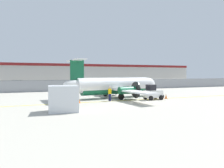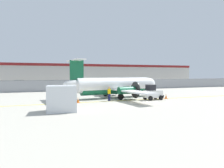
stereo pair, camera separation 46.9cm
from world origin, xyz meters
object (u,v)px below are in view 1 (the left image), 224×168
Objects in this scene: ground_crew_worker at (110,93)px; traffic_cone_near_right at (61,97)px; cargo_container at (64,99)px; parked_car_5 at (139,83)px; traffic_cone_near_left at (79,100)px; baggage_tug at (153,93)px; parked_car_0 at (16,83)px; commuter_airplane at (116,86)px; parked_car_1 at (40,84)px; traffic_cone_far_left at (166,96)px; parked_car_4 at (116,83)px; parked_car_3 at (96,83)px; traffic_cone_far_right at (119,95)px; parked_car_2 at (74,84)px.

traffic_cone_near_right is (-5.21, 3.83, -0.64)m from ground_crew_worker.
parked_car_5 is at bearing 56.88° from cargo_container.
traffic_cone_near_left is (-3.71, -0.25, -0.64)m from ground_crew_worker.
baggage_tug is 0.55× the size of parked_car_0.
parked_car_5 is at bearing 62.60° from baggage_tug.
commuter_airplane reaches higher than parked_car_1.
commuter_airplane is 6.77× the size of baggage_tug.
cargo_container is 14.24m from traffic_cone_far_left.
baggage_tug is 12.04m from cargo_container.
cargo_container is 0.58× the size of parked_car_5.
parked_car_0 is 24.50m from parked_car_4.
traffic_cone_far_left is 0.15× the size of parked_car_3.
parked_car_4 is at bearing 52.97° from traffic_cone_near_right.
commuter_airplane reaches higher than traffic_cone_near_right.
commuter_airplane reaches higher than cargo_container.
ground_crew_worker and parked_car_0 have the same top height.
commuter_airplane is 6.28× the size of cargo_container.
parked_car_1 is at bearing 97.13° from traffic_cone_near_left.
ground_crew_worker is 34.30m from parked_car_0.
parked_car_0 is at bearing 122.13° from traffic_cone_far_left.
parked_car_1 reaches higher than traffic_cone_far_right.
ground_crew_worker reaches higher than traffic_cone_near_left.
commuter_airplane reaches higher than parked_car_4.
parked_car_4 is at bearing -10.33° from parked_car_1.
parked_car_2 is (-2.66, 19.83, 0.58)m from traffic_cone_far_right.
traffic_cone_far_right is (2.31, 2.61, -0.64)m from ground_crew_worker.
traffic_cone_far_right is 0.15× the size of parked_car_0.
commuter_airplane is 6.63m from traffic_cone_near_left.
baggage_tug is 0.93× the size of cargo_container.
traffic_cone_far_right is 24.16m from parked_car_4.
commuter_airplane is 11.02m from cargo_container.
parked_car_0 is (-8.95, 32.12, 0.58)m from traffic_cone_near_left.
parked_car_1 is (-9.35, 26.06, -0.71)m from commuter_airplane.
cargo_container is 4.00× the size of traffic_cone_near_right.
commuter_airplane is at bearing 131.05° from baggage_tug.
cargo_container reaches higher than traffic_cone_far_right.
baggage_tug is 3.71× the size of traffic_cone_far_right.
traffic_cone_near_right is 0.15× the size of parked_car_1.
ground_crew_worker is 0.39× the size of parked_car_5.
parked_car_4 is (8.60, 22.58, 0.58)m from traffic_cone_far_right.
baggage_tug is 0.54× the size of parked_car_5.
parked_car_3 is at bearing 63.52° from traffic_cone_near_right.
traffic_cone_near_left is at bearing 56.21° from parked_car_4.
baggage_tug is at bearing -3.07° from traffic_cone_near_left.
parked_car_0 is (-7.46, 28.04, 0.58)m from traffic_cone_near_right.
traffic_cone_far_left is at bearing -61.64° from parked_car_1.
parked_car_0 is 30.97m from parked_car_5.
parked_car_0 is at bearing -19.05° from parked_car_5.
parked_car_0 is (-20.27, 32.28, 0.58)m from traffic_cone_far_left.
parked_car_4 is at bearing 65.50° from cargo_container.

